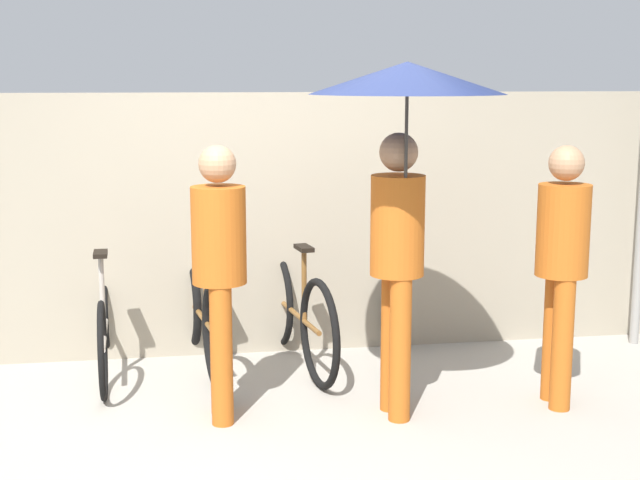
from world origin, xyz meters
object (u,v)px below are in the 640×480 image
parked_bicycle_2 (296,312)px  pedestrian_center (404,136)px  parked_bicycle_1 (202,315)px  pedestrian_trailing (562,256)px  parked_bicycle_0 (105,324)px  pedestrian_leading (219,262)px  parked_bicycle_3 (387,307)px

parked_bicycle_2 → pedestrian_center: size_ratio=0.82×
parked_bicycle_1 → pedestrian_trailing: 2.49m
parked_bicycle_1 → parked_bicycle_0: bearing=82.2°
parked_bicycle_2 → pedestrian_leading: bearing=139.3°
pedestrian_center → parked_bicycle_1: bearing=-49.6°
pedestrian_trailing → parked_bicycle_3: bearing=-46.3°
parked_bicycle_3 → pedestrian_trailing: size_ratio=1.08×
parked_bicycle_1 → parked_bicycle_3: size_ratio=0.99×
parked_bicycle_1 → pedestrian_center: 2.11m
parked_bicycle_0 → parked_bicycle_2: 1.34m
parked_bicycle_0 → parked_bicycle_2: bearing=-94.0°
parked_bicycle_3 → pedestrian_leading: size_ratio=1.07×
pedestrian_leading → parked_bicycle_3: bearing=-140.1°
parked_bicycle_1 → pedestrian_leading: size_ratio=1.06×
pedestrian_leading → pedestrian_trailing: 2.09m
parked_bicycle_1 → pedestrian_leading: bearing=176.1°
parked_bicycle_0 → parked_bicycle_3: size_ratio=0.95×
pedestrian_leading → pedestrian_center: 1.30m
parked_bicycle_3 → pedestrian_leading: pedestrian_leading is taller
parked_bicycle_1 → pedestrian_leading: 1.16m
pedestrian_center → pedestrian_trailing: pedestrian_center is taller
parked_bicycle_3 → pedestrian_center: size_ratio=0.83×
pedestrian_center → parked_bicycle_2: bearing=-71.0°
parked_bicycle_0 → parked_bicycle_1: size_ratio=0.96×
parked_bicycle_1 → pedestrian_leading: pedestrian_leading is taller
parked_bicycle_3 → pedestrian_leading: bearing=138.5°
parked_bicycle_0 → pedestrian_leading: size_ratio=1.02×
pedestrian_leading → parked_bicycle_0: bearing=-51.4°
pedestrian_leading → pedestrian_center: size_ratio=0.78×
parked_bicycle_3 → pedestrian_center: bearing=-179.9°
parked_bicycle_0 → parked_bicycle_2: size_ratio=0.97×
parked_bicycle_0 → pedestrian_center: bearing=-126.1°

